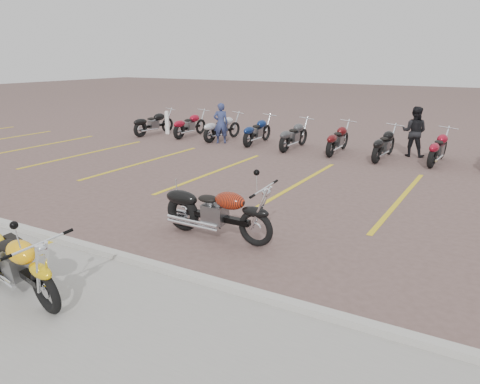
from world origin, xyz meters
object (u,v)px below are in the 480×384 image
object	(u,v)px
person_a	(221,123)
bollard	(167,123)
yellow_cruiser	(20,263)
flame_cruiser	(215,214)
person_b	(414,132)

from	to	relation	value
person_a	bollard	size ratio (longest dim) A/B	1.58
yellow_cruiser	person_a	bearing A→B (deg)	121.20
bollard	person_a	bearing A→B (deg)	-12.61
flame_cruiser	person_a	bearing A→B (deg)	122.93
yellow_cruiser	bollard	xyz separation A→B (m)	(-7.33, 12.45, 0.03)
person_a	flame_cruiser	bearing A→B (deg)	86.64
flame_cruiser	person_b	distance (m)	9.84
yellow_cruiser	person_b	size ratio (longest dim) A/B	1.32
flame_cruiser	bollard	distance (m)	12.59
person_b	bollard	size ratio (longest dim) A/B	1.70
person_a	person_b	world-z (taller)	person_b
flame_cruiser	yellow_cruiser	bearing A→B (deg)	-110.07
person_b	bollard	distance (m)	10.33
yellow_cruiser	bollard	bearing A→B (deg)	132.62
flame_cruiser	bollard	world-z (taller)	bollard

